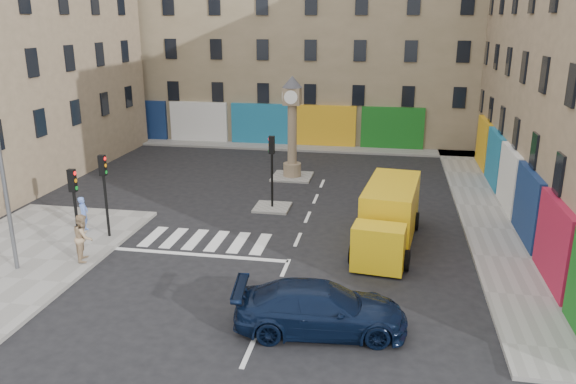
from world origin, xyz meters
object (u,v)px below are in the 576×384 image
(traffic_light_left_far, at_px, (104,183))
(traffic_light_island, at_px, (272,160))
(traffic_light_left_near, at_px, (74,199))
(pedestrian_tan, at_px, (83,237))
(clock_pillar, at_px, (292,121))
(pedestrian_blue, at_px, (84,214))
(navy_sedan, at_px, (320,308))
(yellow_van, at_px, (389,216))

(traffic_light_left_far, bearing_deg, traffic_light_island, 40.60)
(traffic_light_left_near, bearing_deg, pedestrian_tan, -28.67)
(traffic_light_left_far, distance_m, pedestrian_tan, 2.99)
(clock_pillar, relative_size, pedestrian_tan, 3.18)
(traffic_light_island, distance_m, pedestrian_blue, 9.32)
(clock_pillar, relative_size, navy_sedan, 1.13)
(pedestrian_blue, relative_size, pedestrian_tan, 0.84)
(navy_sedan, bearing_deg, clock_pillar, 5.75)
(traffic_light_left_near, distance_m, pedestrian_tan, 1.55)
(traffic_light_island, relative_size, pedestrian_blue, 2.29)
(traffic_light_left_near, xyz_separation_m, navy_sedan, (10.22, -3.57, -1.84))
(clock_pillar, distance_m, navy_sedan, 18.02)
(clock_pillar, bearing_deg, traffic_light_left_far, -118.94)
(yellow_van, relative_size, pedestrian_blue, 4.40)
(traffic_light_island, bearing_deg, pedestrian_tan, -126.99)
(yellow_van, bearing_deg, pedestrian_blue, -167.54)
(traffic_light_left_far, xyz_separation_m, pedestrian_tan, (0.30, -2.56, -1.51))
(traffic_light_left_near, bearing_deg, yellow_van, 18.96)
(traffic_light_left_far, height_order, traffic_light_island, traffic_light_left_far)
(traffic_light_left_near, xyz_separation_m, pedestrian_tan, (0.30, -0.16, -1.51))
(traffic_light_left_near, xyz_separation_m, traffic_light_left_far, (0.00, 2.40, 0.00))
(clock_pillar, relative_size, yellow_van, 0.86)
(clock_pillar, height_order, yellow_van, clock_pillar)
(clock_pillar, distance_m, yellow_van, 11.51)
(navy_sedan, distance_m, yellow_van, 8.05)
(yellow_van, height_order, pedestrian_tan, yellow_van)
(traffic_light_island, distance_m, yellow_van, 7.07)
(traffic_light_island, relative_size, pedestrian_tan, 1.93)
(traffic_light_left_far, bearing_deg, clock_pillar, 61.06)
(traffic_light_left_far, distance_m, clock_pillar, 13.05)
(traffic_light_left_far, xyz_separation_m, clock_pillar, (6.30, 11.40, 0.93))
(navy_sedan, bearing_deg, traffic_light_left_far, 52.72)
(clock_pillar, distance_m, pedestrian_tan, 15.39)
(yellow_van, distance_m, pedestrian_blue, 13.70)
(clock_pillar, xyz_separation_m, yellow_van, (5.93, -9.59, -2.30))
(yellow_van, xyz_separation_m, pedestrian_blue, (-13.62, -1.40, -0.29))
(yellow_van, distance_m, pedestrian_tan, 12.71)
(traffic_light_left_near, distance_m, clock_pillar, 15.19)
(pedestrian_blue, xyz_separation_m, pedestrian_tan, (1.69, -2.97, 0.15))
(clock_pillar, bearing_deg, traffic_light_left_near, -114.55)
(traffic_light_left_near, distance_m, traffic_light_left_far, 2.40)
(pedestrian_tan, bearing_deg, traffic_light_left_near, 40.30)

